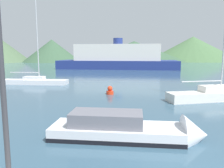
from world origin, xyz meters
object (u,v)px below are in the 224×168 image
Objects in this scene: sailboat_middle at (35,81)px; motorboat_near at (131,130)px; sailboat_inner at (214,94)px; buoy_marker at (110,91)px; ferry_distant at (118,58)px.

motorboat_near is at bearing -53.36° from sailboat_middle.
motorboat_near is at bearing -144.93° from sailboat_inner.
motorboat_near is at bearing -91.21° from buoy_marker.
buoy_marker is (-8.37, 3.78, -0.19)m from sailboat_inner.
sailboat_inner is at bearing -71.62° from ferry_distant.
ferry_distant is (6.21, 46.12, 2.31)m from motorboat_near.
sailboat_inner is at bearing 53.40° from motorboat_near.
ferry_distant is at bearing 73.81° from sailboat_middle.
sailboat_inner is 12.70× the size of buoy_marker.
sailboat_inner is 0.33× the size of ferry_distant.
buoy_marker is at bearing 150.56° from sailboat_inner.
sailboat_inner is 20.84m from sailboat_middle.
buoy_marker is at bearing -29.91° from sailboat_middle.
ferry_distant is (-2.40, 38.85, 2.18)m from sailboat_inner.
ferry_distant reaches higher than motorboat_near.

